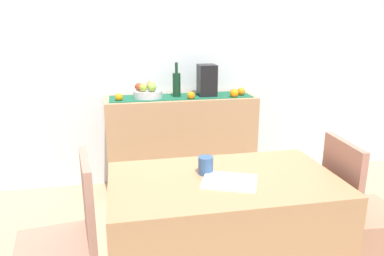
# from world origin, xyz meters

# --- Properties ---
(ground_plane) EXTENTS (6.40, 6.40, 0.02)m
(ground_plane) POSITION_xyz_m (0.00, 0.00, -0.01)
(ground_plane) COLOR tan
(ground_plane) RESTS_ON ground
(room_wall_rear) EXTENTS (6.40, 0.06, 2.70)m
(room_wall_rear) POSITION_xyz_m (0.00, 1.18, 1.35)
(room_wall_rear) COLOR silver
(room_wall_rear) RESTS_ON ground
(sideboard_console) EXTENTS (1.37, 0.42, 0.89)m
(sideboard_console) POSITION_xyz_m (0.02, 0.92, 0.45)
(sideboard_console) COLOR tan
(sideboard_console) RESTS_ON ground
(table_runner) EXTENTS (1.29, 0.32, 0.01)m
(table_runner) POSITION_xyz_m (0.02, 0.92, 0.90)
(table_runner) COLOR #18553B
(table_runner) RESTS_ON sideboard_console
(fruit_bowl) EXTENTS (0.26, 0.26, 0.06)m
(fruit_bowl) POSITION_xyz_m (-0.28, 0.92, 0.93)
(fruit_bowl) COLOR silver
(fruit_bowl) RESTS_ON table_runner
(apple_front) EXTENTS (0.07, 0.07, 0.07)m
(apple_front) POSITION_xyz_m (-0.33, 0.87, 1.00)
(apple_front) COLOR #8FAB37
(apple_front) RESTS_ON fruit_bowl
(apple_center) EXTENTS (0.07, 0.07, 0.07)m
(apple_center) POSITION_xyz_m (-0.36, 0.93, 1.00)
(apple_center) COLOR #B13924
(apple_center) RESTS_ON fruit_bowl
(apple_upper) EXTENTS (0.08, 0.08, 0.08)m
(apple_upper) POSITION_xyz_m (-0.25, 0.93, 1.00)
(apple_upper) COLOR #91AF3E
(apple_upper) RESTS_ON fruit_bowl
(apple_right) EXTENTS (0.07, 0.07, 0.07)m
(apple_right) POSITION_xyz_m (-0.25, 1.00, 1.00)
(apple_right) COLOR #BA381E
(apple_right) RESTS_ON fruit_bowl
(apple_rear) EXTENTS (0.07, 0.07, 0.07)m
(apple_rear) POSITION_xyz_m (-0.25, 0.85, 1.00)
(apple_rear) COLOR #82AF42
(apple_rear) RESTS_ON fruit_bowl
(wine_bottle) EXTENTS (0.07, 0.07, 0.31)m
(wine_bottle) POSITION_xyz_m (-0.02, 0.92, 1.01)
(wine_bottle) COLOR #12361F
(wine_bottle) RESTS_ON sideboard_console
(coffee_maker) EXTENTS (0.16, 0.18, 0.29)m
(coffee_maker) POSITION_xyz_m (0.26, 0.92, 1.04)
(coffee_maker) COLOR black
(coffee_maker) RESTS_ON sideboard_console
(orange_loose_end) EXTENTS (0.07, 0.07, 0.07)m
(orange_loose_end) POSITION_xyz_m (-0.54, 0.84, 0.93)
(orange_loose_end) COLOR orange
(orange_loose_end) RESTS_ON sideboard_console
(orange_loose_mid) EXTENTS (0.08, 0.08, 0.08)m
(orange_loose_mid) POSITION_xyz_m (0.49, 0.80, 0.93)
(orange_loose_mid) COLOR orange
(orange_loose_mid) RESTS_ON sideboard_console
(orange_loose_far) EXTENTS (0.07, 0.07, 0.07)m
(orange_loose_far) POSITION_xyz_m (0.09, 0.79, 0.93)
(orange_loose_far) COLOR orange
(orange_loose_far) RESTS_ON sideboard_console
(orange_loose_near_bowl) EXTENTS (0.08, 0.08, 0.08)m
(orange_loose_near_bowl) POSITION_xyz_m (0.58, 0.87, 0.93)
(orange_loose_near_bowl) COLOR orange
(orange_loose_near_bowl) RESTS_ON sideboard_console
(dining_table) EXTENTS (1.24, 0.72, 0.74)m
(dining_table) POSITION_xyz_m (-0.00, -0.59, 0.37)
(dining_table) COLOR tan
(dining_table) RESTS_ON ground
(open_book) EXTENTS (0.34, 0.30, 0.02)m
(open_book) POSITION_xyz_m (0.01, -0.66, 0.75)
(open_book) COLOR white
(open_book) RESTS_ON dining_table
(coffee_cup) EXTENTS (0.08, 0.08, 0.10)m
(coffee_cup) POSITION_xyz_m (-0.08, -0.51, 0.79)
(coffee_cup) COLOR #355686
(coffee_cup) RESTS_ON dining_table
(chair_by_corner) EXTENTS (0.42, 0.42, 0.90)m
(chair_by_corner) POSITION_xyz_m (0.88, -0.59, 0.27)
(chair_by_corner) COLOR tan
(chair_by_corner) RESTS_ON ground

